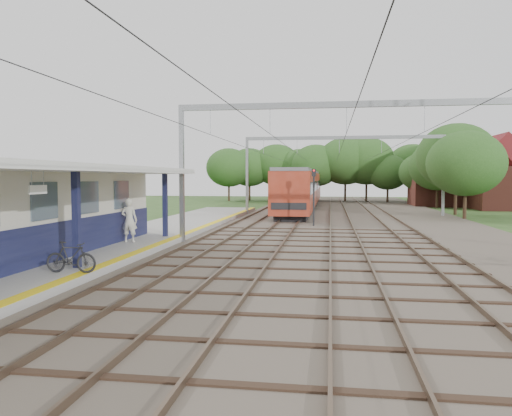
{
  "coord_description": "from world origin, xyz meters",
  "views": [
    {
      "loc": [
        2.46,
        -9.46,
        3.35
      ],
      "look_at": [
        -1.79,
        18.95,
        1.6
      ],
      "focal_mm": 35.0,
      "sensor_mm": 36.0,
      "label": 1
    }
  ],
  "objects_px": {
    "bicycle": "(71,257)",
    "signal_post": "(314,192)",
    "person": "(129,220)",
    "train": "(303,188)"
  },
  "relations": [
    {
      "from": "person",
      "to": "train",
      "type": "distance_m",
      "value": 33.43
    },
    {
      "from": "person",
      "to": "bicycle",
      "type": "xyz_separation_m",
      "value": [
        1.18,
        -7.44,
        -0.53
      ]
    },
    {
      "from": "bicycle",
      "to": "signal_post",
      "type": "relative_size",
      "value": 0.42
    },
    {
      "from": "person",
      "to": "train",
      "type": "bearing_deg",
      "value": -103.15
    },
    {
      "from": "bicycle",
      "to": "signal_post",
      "type": "bearing_deg",
      "value": -21.19
    },
    {
      "from": "bicycle",
      "to": "signal_post",
      "type": "height_order",
      "value": "signal_post"
    },
    {
      "from": "bicycle",
      "to": "signal_post",
      "type": "distance_m",
      "value": 20.56
    },
    {
      "from": "person",
      "to": "signal_post",
      "type": "relative_size",
      "value": 0.52
    },
    {
      "from": "person",
      "to": "bicycle",
      "type": "distance_m",
      "value": 7.55
    },
    {
      "from": "train",
      "to": "signal_post",
      "type": "xyz_separation_m",
      "value": [
        1.85,
        -20.98,
        0.16
      ]
    }
  ]
}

